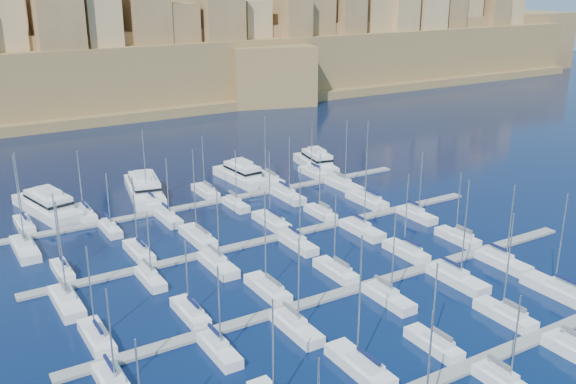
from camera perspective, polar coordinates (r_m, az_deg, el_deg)
ground at (r=101.21m, az=2.09°, el=-5.96°), size 600.00×600.00×0.00m
pontoon_near at (r=78.56m, az=16.31°, el=-14.43°), size 84.00×2.00×0.40m
pontoon_mid_near at (r=92.37m, az=6.23°, el=-8.46°), size 84.00×2.00×0.40m
pontoon_mid_far at (r=108.90m, az=-0.81°, el=-4.00°), size 84.00×2.00×0.40m
pontoon_far at (r=127.11m, az=-5.87°, el=-0.72°), size 84.00×2.00×0.40m
sailboat_2 at (r=74.65m, az=6.45°, el=-15.10°), size 2.95×9.85×16.62m
sailboat_3 at (r=80.01m, az=12.86°, el=-13.03°), size 2.41×8.04×11.33m
sailboat_4 at (r=88.56m, az=18.78°, el=-10.28°), size 2.60×8.67×14.75m
sailboat_5 at (r=97.50m, az=22.89°, el=-8.03°), size 3.13×10.43×15.05m
sailboat_9 at (r=75.36m, az=18.79°, el=-15.79°), size 2.35×7.85×11.73m
sailboat_12 at (r=82.63m, az=-16.63°, el=-12.27°), size 2.59×8.64×12.76m
sailboat_13 at (r=85.54m, az=-8.67°, el=-10.54°), size 2.45×8.17×10.93m
sailboat_14 at (r=90.43m, az=-1.80°, el=-8.58°), size 2.76×9.18×15.19m
sailboat_15 at (r=95.83m, az=4.31°, el=-7.00°), size 2.60×8.66×12.66m
sailboat_16 at (r=103.74m, az=10.47°, el=-5.20°), size 2.62×8.73×13.64m
sailboat_17 at (r=110.99m, az=14.87°, el=-3.92°), size 2.53×8.44×12.20m
sailboat_19 at (r=77.52m, az=-6.15°, el=-13.74°), size 2.38×7.94×11.88m
sailboat_20 at (r=81.33m, az=0.72°, el=-11.93°), size 2.67×8.91×13.30m
sailboat_21 at (r=89.19m, az=8.90°, el=-9.24°), size 2.61×8.71×13.29m
sailboat_22 at (r=96.41m, az=14.78°, el=-7.42°), size 3.02×10.07×16.13m
sailboat_23 at (r=103.75m, az=18.56°, el=-5.90°), size 2.75×9.15×13.56m
sailboat_24 at (r=101.44m, az=-19.42°, el=-6.57°), size 2.19×7.28×12.99m
sailboat_25 at (r=104.65m, az=-13.10°, el=-5.17°), size 2.61×8.71×13.26m
sailboat_26 at (r=108.48m, az=-7.99°, el=-3.96°), size 3.00×10.00×16.09m
sailboat_27 at (r=114.09m, az=-1.47°, el=-2.63°), size 2.87×9.56×13.78m
sailboat_28 at (r=118.44m, az=2.93°, el=-1.85°), size 2.37×7.90×12.23m
sailboat_29 at (r=125.77m, az=7.04°, el=-0.70°), size 3.04×10.12×16.67m
sailboat_30 at (r=91.97m, az=-19.09°, el=-9.19°), size 2.93×9.75×15.47m
sailboat_31 at (r=95.53m, az=-12.14°, el=-7.49°), size 2.30×7.67×11.30m
sailboat_32 at (r=98.21m, az=-6.26°, el=-6.39°), size 2.81×9.37×13.07m
sailboat_33 at (r=104.91m, az=0.89°, el=-4.59°), size 2.56×8.53×13.85m
sailboat_34 at (r=111.29m, az=6.58°, el=-3.31°), size 2.88×9.61×14.71m
sailboat_35 at (r=119.66m, az=11.35°, el=-1.98°), size 2.54×8.47×12.93m
sailboat_36 at (r=121.88m, az=-22.39°, el=-2.68°), size 2.49×8.31×13.95m
sailboat_37 at (r=123.90m, az=-17.66°, el=-1.79°), size 2.68×8.93×12.80m
sailboat_38 at (r=127.08m, az=-12.32°, el=-0.81°), size 2.74×9.12×15.14m
sailboat_39 at (r=131.00m, az=-7.34°, el=0.06°), size 2.62×8.72×12.34m
sailboat_40 at (r=137.99m, az=-1.88°, el=1.18°), size 3.12×10.40×14.72m
sailboat_41 at (r=142.65m, az=2.21°, el=1.75°), size 2.45×8.18×12.18m
sailboat_42 at (r=111.32m, az=-22.34°, el=-4.64°), size 3.13×10.43×16.59m
sailboat_43 at (r=115.21m, az=-15.53°, el=-3.14°), size 2.24×7.47×11.13m
sailboat_44 at (r=117.77m, az=-10.58°, el=-2.27°), size 2.49×8.31×12.29m
sailboat_45 at (r=123.12m, az=-4.69°, el=-1.08°), size 2.31×7.70×11.84m
sailboat_46 at (r=127.50m, az=-0.02°, el=-0.30°), size 2.84×9.47×13.16m
sailboat_47 at (r=134.37m, az=4.94°, el=0.64°), size 3.03×10.09×14.83m
motor_yacht_a at (r=127.54m, az=-20.58°, el=-1.06°), size 9.69×19.82×5.25m
motor_yacht_b at (r=132.07m, az=-12.64°, el=0.36°), size 9.63×20.36×5.25m
motor_yacht_c at (r=138.22m, az=-4.18°, el=1.59°), size 5.91×16.26×5.25m
motor_yacht_d at (r=147.54m, az=2.51°, el=2.72°), size 7.30×16.30×5.25m
fortified_city at (r=238.97m, az=-19.24°, el=11.03°), size 460.00×108.95×59.52m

